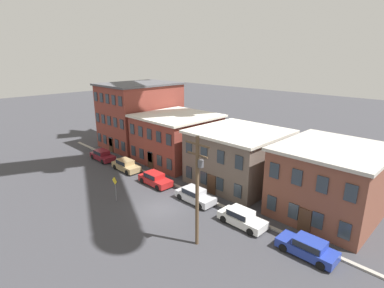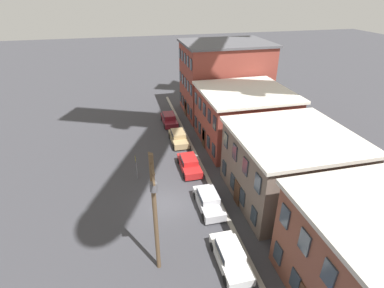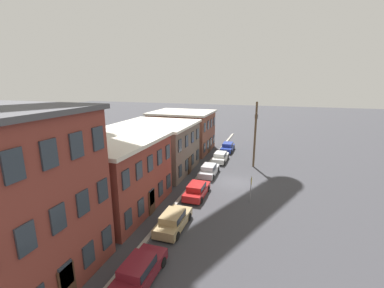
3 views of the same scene
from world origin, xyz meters
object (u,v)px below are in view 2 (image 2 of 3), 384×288
car_white (230,255)px  utility_pole (155,210)px  car_tan (178,137)px  car_red (189,163)px  car_silver (209,200)px  caution_sign (136,163)px  car_maroon (169,119)px

car_white → utility_pole: size_ratio=0.49×
car_tan → car_red: same height
car_silver → car_white: size_ratio=1.00×
caution_sign → utility_pole: bearing=3.1°
car_red → car_white: (12.38, 0.06, 0.00)m
car_maroon → car_white: 24.53m
car_silver → car_tan: bearing=-179.2°
car_maroon → utility_pole: size_ratio=0.49×
car_tan → caution_sign: 8.68m
caution_sign → car_maroon: bearing=156.8°
car_maroon → utility_pole: bearing=-11.3°
car_silver → car_white: same height
car_maroon → utility_pole: utility_pole is taller
car_tan → caution_sign: bearing=-39.8°
car_tan → car_silver: bearing=0.8°
car_maroon → car_tan: bearing=1.6°
car_silver → car_white: (6.08, -0.21, 0.00)m
car_silver → utility_pole: bearing=-43.9°
car_red → car_silver: same height
car_red → car_white: same height
utility_pole → car_white: bearing=80.6°
car_silver → utility_pole: (5.27, -5.07, 4.30)m
caution_sign → car_silver: bearing=43.7°
car_maroon → car_silver: 18.45m
car_tan → car_white: 18.64m
caution_sign → utility_pole: utility_pole is taller
car_red → utility_pole: bearing=-22.6°
car_tan → car_silver: same height
car_silver → caution_sign: caution_sign is taller
car_red → car_white: bearing=0.3°
utility_pole → car_tan: bearing=164.6°
car_white → car_tan: bearing=179.9°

